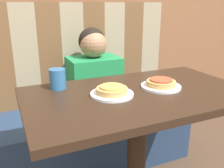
# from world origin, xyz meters

# --- Properties ---
(booth_seat) EXTENTS (1.38, 0.57, 0.44)m
(booth_seat) POSITION_xyz_m (0.00, 0.64, 0.22)
(booth_seat) COLOR navy
(booth_seat) RESTS_ON ground_plane
(booth_backrest) EXTENTS (1.38, 0.08, 0.76)m
(booth_backrest) POSITION_xyz_m (0.00, 0.88, 0.82)
(booth_backrest) COLOR brown
(booth_backrest) RESTS_ON booth_seat
(dining_table) EXTENTS (1.10, 0.64, 0.77)m
(dining_table) POSITION_xyz_m (0.00, 0.00, 0.67)
(dining_table) COLOR black
(dining_table) RESTS_ON ground_plane
(person) EXTENTS (0.36, 0.25, 0.59)m
(person) POSITION_xyz_m (0.00, 0.64, 0.71)
(person) COLOR #1E8447
(person) RESTS_ON booth_seat
(plate_left) EXTENTS (0.20, 0.20, 0.01)m
(plate_left) POSITION_xyz_m (-0.14, 0.01, 0.78)
(plate_left) COLOR white
(plate_left) RESTS_ON dining_table
(plate_right) EXTENTS (0.20, 0.20, 0.01)m
(plate_right) POSITION_xyz_m (0.14, 0.01, 0.78)
(plate_right) COLOR white
(plate_right) RESTS_ON dining_table
(pizza_left) EXTENTS (0.15, 0.15, 0.03)m
(pizza_left) POSITION_xyz_m (-0.14, 0.01, 0.80)
(pizza_left) COLOR tan
(pizza_left) RESTS_ON plate_left
(pizza_right) EXTENTS (0.15, 0.15, 0.03)m
(pizza_right) POSITION_xyz_m (0.14, 0.01, 0.80)
(pizza_right) COLOR tan
(pizza_right) RESTS_ON plate_right
(drinking_cup) EXTENTS (0.08, 0.08, 0.10)m
(drinking_cup) POSITION_xyz_m (-0.35, 0.21, 0.82)
(drinking_cup) COLOR #2D669E
(drinking_cup) RESTS_ON dining_table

